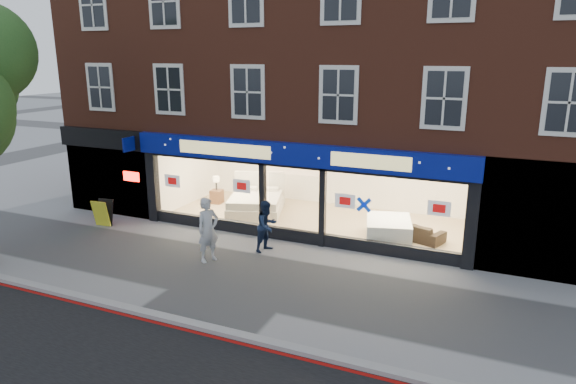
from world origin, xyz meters
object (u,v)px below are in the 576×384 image
Objects in this scene: mattress_stack at (388,230)px; sofa at (415,230)px; a_board at (103,213)px; pedestrian_grey at (208,230)px; pedestrian_blue at (267,226)px; display_bed at (256,202)px.

mattress_stack is 1.08× the size of sofa.
pedestrian_grey reaches higher than a_board.
pedestrian_grey is at bearing -18.26° from a_board.
pedestrian_grey is at bearing -141.51° from mattress_stack.
sofa is 4.89m from pedestrian_blue.
pedestrian_blue is (1.23, 1.41, -0.16)m from pedestrian_grey.
a_board is at bearing 100.84° from pedestrian_grey.
pedestrian_blue reaches higher than mattress_stack.
pedestrian_blue is at bearing 53.26° from sofa.
display_bed is at bearing 32.85° from a_board.
a_board is at bearing 35.34° from sofa.
mattress_stack is at bearing -27.31° from pedestrian_grey.
mattress_stack is 2.13× the size of a_board.
mattress_stack is 4.00m from pedestrian_blue.
display_bed is 1.39× the size of mattress_stack.
display_bed is 6.12m from sofa.
sofa is 1.18× the size of pedestrian_blue.
sofa is (6.10, -0.55, -0.10)m from display_bed.
mattress_stack reaches higher than sofa.
a_board is 5.34m from pedestrian_grey.
display_bed is 2.96× the size of a_board.
sofa is 10.87m from a_board.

